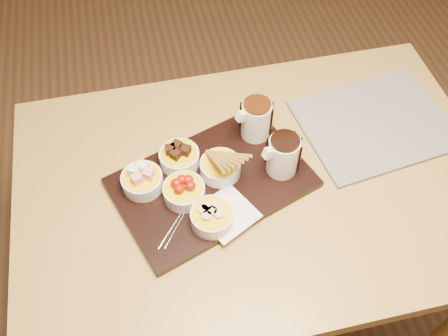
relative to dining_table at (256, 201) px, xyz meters
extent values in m
plane|color=brown|center=(0.00, 0.00, -0.65)|extent=(5.00, 5.00, 0.00)
cube|color=#AD8B40|center=(0.00, 0.00, 0.08)|extent=(1.20, 0.80, 0.04)
cylinder|color=#AD8B40|center=(-0.54, 0.34, -0.30)|extent=(0.06, 0.06, 0.71)
cylinder|color=#AD8B40|center=(0.54, 0.34, -0.30)|extent=(0.06, 0.06, 0.71)
cube|color=black|center=(-0.12, 0.01, 0.11)|extent=(0.53, 0.44, 0.02)
cube|color=white|center=(-0.10, -0.09, 0.12)|extent=(0.16, 0.16, 0.00)
cylinder|color=white|center=(-0.28, 0.03, 0.14)|extent=(0.10, 0.10, 0.04)
cylinder|color=white|center=(-0.18, 0.08, 0.14)|extent=(0.10, 0.10, 0.04)
cylinder|color=white|center=(-0.19, -0.02, 0.14)|extent=(0.10, 0.10, 0.04)
cylinder|color=white|center=(-0.09, 0.03, 0.14)|extent=(0.10, 0.10, 0.04)
cylinder|color=white|center=(-0.14, -0.10, 0.14)|extent=(0.10, 0.10, 0.04)
cylinder|color=silver|center=(0.06, 0.01, 0.17)|extent=(0.10, 0.10, 0.10)
cylinder|color=silver|center=(0.03, 0.13, 0.17)|extent=(0.10, 0.10, 0.10)
cube|color=beige|center=(0.36, 0.11, 0.10)|extent=(0.42, 0.36, 0.01)
camera|label=1|loc=(-0.24, -0.68, 1.12)|focal=40.00mm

